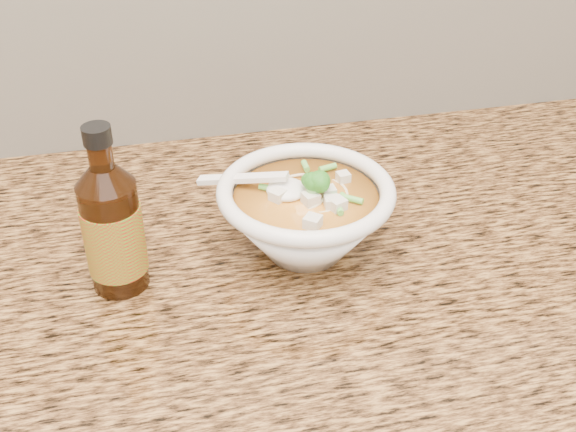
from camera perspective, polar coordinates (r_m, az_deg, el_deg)
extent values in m
cube|color=#A1723B|center=(0.81, -8.41, -5.63)|extent=(4.00, 0.68, 0.04)
cylinder|color=white|center=(0.82, 1.36, -2.47)|extent=(0.08, 0.08, 0.01)
torus|color=white|center=(0.78, 1.44, 2.00)|extent=(0.20, 0.20, 0.02)
torus|color=beige|center=(0.79, 2.03, 1.61)|extent=(0.07, 0.07, 0.00)
torus|color=beige|center=(0.79, 0.32, 1.68)|extent=(0.06, 0.06, 0.00)
torus|color=beige|center=(0.79, 2.60, 1.53)|extent=(0.06, 0.06, 0.00)
torus|color=beige|center=(0.79, 1.10, 1.62)|extent=(0.14, 0.14, 0.00)
torus|color=beige|center=(0.78, 2.62, 0.90)|extent=(0.12, 0.12, 0.00)
torus|color=beige|center=(0.78, 2.03, 0.61)|extent=(0.08, 0.08, 0.00)
torus|color=beige|center=(0.79, 0.64, 1.08)|extent=(0.12, 0.12, 0.00)
cube|color=silver|center=(0.80, 1.01, 2.50)|extent=(0.02, 0.02, 0.01)
cube|color=silver|center=(0.78, 4.15, 1.50)|extent=(0.02, 0.02, 0.02)
cube|color=silver|center=(0.77, 0.80, 1.26)|extent=(0.02, 0.02, 0.02)
cube|color=silver|center=(0.73, 1.61, -0.59)|extent=(0.02, 0.02, 0.02)
cube|color=silver|center=(0.80, 3.16, 2.76)|extent=(0.02, 0.02, 0.01)
cube|color=silver|center=(0.79, -0.04, 2.10)|extent=(0.02, 0.02, 0.01)
cube|color=silver|center=(0.81, -1.66, 3.12)|extent=(0.02, 0.02, 0.02)
ellipsoid|color=#196014|center=(0.77, 1.99, 2.41)|extent=(0.04, 0.04, 0.03)
cylinder|color=#69C94D|center=(0.79, -0.50, 2.24)|extent=(0.01, 0.02, 0.01)
cylinder|color=#69C94D|center=(0.81, -1.92, 3.06)|extent=(0.02, 0.02, 0.01)
cylinder|color=#69C94D|center=(0.79, 4.91, 2.35)|extent=(0.02, 0.02, 0.01)
cylinder|color=#69C94D|center=(0.77, 3.74, 1.40)|extent=(0.02, 0.01, 0.01)
cylinder|color=#69C94D|center=(0.77, 4.53, 1.21)|extent=(0.02, 0.01, 0.01)
cylinder|color=#69C94D|center=(0.78, -1.99, 1.88)|extent=(0.02, 0.02, 0.01)
cylinder|color=#69C94D|center=(0.79, -2.10, 2.07)|extent=(0.01, 0.02, 0.01)
ellipsoid|color=white|center=(0.79, -0.13, 2.11)|extent=(0.04, 0.04, 0.02)
cube|color=white|center=(0.80, -3.63, 2.99)|extent=(0.10, 0.06, 0.03)
cylinder|color=#381907|center=(0.76, -13.58, -1.53)|extent=(0.07, 0.07, 0.12)
cylinder|color=#381907|center=(0.71, -14.61, 4.65)|extent=(0.03, 0.03, 0.03)
cylinder|color=black|center=(0.70, -14.87, 6.20)|extent=(0.03, 0.03, 0.02)
cylinder|color=red|center=(0.77, -13.56, -1.68)|extent=(0.08, 0.08, 0.08)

